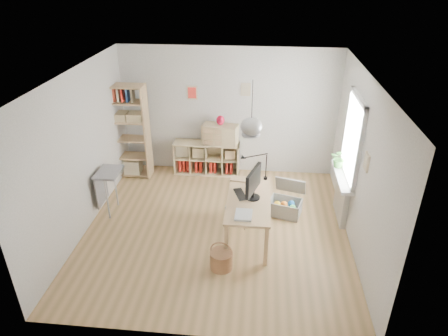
# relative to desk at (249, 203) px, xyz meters

# --- Properties ---
(ground) EXTENTS (4.50, 4.50, 0.00)m
(ground) POSITION_rel_desk_xyz_m (-0.55, 0.15, -0.66)
(ground) COLOR tan
(ground) RESTS_ON ground
(room_shell) EXTENTS (4.50, 4.50, 4.50)m
(room_shell) POSITION_rel_desk_xyz_m (-0.00, 0.00, 1.34)
(room_shell) COLOR white
(room_shell) RESTS_ON ground
(window_unit) EXTENTS (0.07, 1.16, 1.46)m
(window_unit) POSITION_rel_desk_xyz_m (1.68, 0.75, 0.89)
(window_unit) COLOR white
(window_unit) RESTS_ON ground
(radiator) EXTENTS (0.10, 0.80, 0.80)m
(radiator) POSITION_rel_desk_xyz_m (1.64, 0.75, -0.26)
(radiator) COLOR silver
(radiator) RESTS_ON ground
(windowsill) EXTENTS (0.22, 1.20, 0.06)m
(windowsill) POSITION_rel_desk_xyz_m (1.59, 0.75, 0.17)
(windowsill) COLOR silver
(windowsill) RESTS_ON radiator
(desk) EXTENTS (0.70, 1.50, 0.75)m
(desk) POSITION_rel_desk_xyz_m (0.00, 0.00, 0.00)
(desk) COLOR tan
(desk) RESTS_ON ground
(cube_shelf) EXTENTS (1.40, 0.38, 0.72)m
(cube_shelf) POSITION_rel_desk_xyz_m (-1.02, 2.23, -0.36)
(cube_shelf) COLOR beige
(cube_shelf) RESTS_ON ground
(tall_bookshelf) EXTENTS (0.80, 0.38, 2.00)m
(tall_bookshelf) POSITION_rel_desk_xyz_m (-2.59, 1.95, 0.43)
(tall_bookshelf) COLOR tan
(tall_bookshelf) RESTS_ON ground
(side_table) EXTENTS (0.40, 0.55, 0.85)m
(side_table) POSITION_rel_desk_xyz_m (-2.59, 0.50, 0.01)
(side_table) COLOR gray
(side_table) RESTS_ON ground
(chair) EXTENTS (0.43, 0.43, 0.77)m
(chair) POSITION_rel_desk_xyz_m (-0.19, 0.41, -0.21)
(chair) COLOR gray
(chair) RESTS_ON ground
(wicker_basket) EXTENTS (0.35, 0.35, 0.48)m
(wicker_basket) POSITION_rel_desk_xyz_m (-0.36, -0.82, -0.50)
(wicker_basket) COLOR #916341
(wicker_basket) RESTS_ON ground
(storage_chest) EXTENTS (0.72, 0.77, 0.60)m
(storage_chest) POSITION_rel_desk_xyz_m (0.67, 0.78, -0.46)
(storage_chest) COLOR silver
(storage_chest) RESTS_ON ground
(monitor) EXTENTS (0.24, 0.58, 0.52)m
(monitor) POSITION_rel_desk_xyz_m (0.06, 0.03, 0.38)
(monitor) COLOR black
(monitor) RESTS_ON desk
(keyboard) EXTENTS (0.26, 0.40, 0.02)m
(keyboard) POSITION_rel_desk_xyz_m (-0.15, 0.10, 0.10)
(keyboard) COLOR black
(keyboard) RESTS_ON desk
(task_lamp) EXTENTS (0.48, 0.18, 0.51)m
(task_lamp) POSITION_rel_desk_xyz_m (0.03, 0.60, 0.44)
(task_lamp) COLOR black
(task_lamp) RESTS_ON desk
(yarn_ball) EXTENTS (0.14, 0.14, 0.14)m
(yarn_ball) POSITION_rel_desk_xyz_m (0.09, 0.40, 0.16)
(yarn_ball) COLOR #430812
(yarn_ball) RESTS_ON desk
(paper_tray) EXTENTS (0.26, 0.33, 0.03)m
(paper_tray) POSITION_rel_desk_xyz_m (-0.06, -0.50, 0.11)
(paper_tray) COLOR silver
(paper_tray) RESTS_ON desk
(drawer_chest) EXTENTS (0.77, 0.45, 0.42)m
(drawer_chest) POSITION_rel_desk_xyz_m (-0.70, 2.19, 0.27)
(drawer_chest) COLOR beige
(drawer_chest) RESTS_ON cube_shelf
(red_vase) EXTENTS (0.17, 0.17, 0.20)m
(red_vase) POSITION_rel_desk_xyz_m (-0.70, 2.19, 0.58)
(red_vase) COLOR maroon
(red_vase) RESTS_ON drawer_chest
(potted_plant) EXTENTS (0.38, 0.35, 0.34)m
(potted_plant) POSITION_rel_desk_xyz_m (1.57, 1.06, 0.37)
(potted_plant) COLOR #2E5E23
(potted_plant) RESTS_ON windowsill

